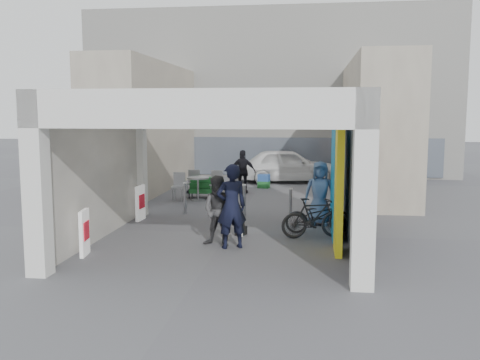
# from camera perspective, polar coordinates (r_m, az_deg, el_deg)

# --- Properties ---
(ground) EXTENTS (90.00, 90.00, 0.00)m
(ground) POSITION_cam_1_polar(r_m,az_deg,el_deg) (13.81, -1.29, -5.67)
(ground) COLOR #505054
(ground) RESTS_ON ground
(arcade_canopy) EXTENTS (6.40, 6.45, 6.40)m
(arcade_canopy) POSITION_cam_1_polar(r_m,az_deg,el_deg) (12.59, 0.54, 3.67)
(arcade_canopy) COLOR silver
(arcade_canopy) RESTS_ON ground
(far_building) EXTENTS (18.00, 4.08, 8.00)m
(far_building) POSITION_cam_1_polar(r_m,az_deg,el_deg) (27.38, 3.25, 9.14)
(far_building) COLOR silver
(far_building) RESTS_ON ground
(plaza_bldg_left) EXTENTS (2.00, 9.00, 5.00)m
(plaza_bldg_left) POSITION_cam_1_polar(r_m,az_deg,el_deg) (21.82, -10.03, 5.60)
(plaza_bldg_left) COLOR #AFA691
(plaza_bldg_left) RESTS_ON ground
(plaza_bldg_right) EXTENTS (2.00, 9.00, 5.00)m
(plaza_bldg_right) POSITION_cam_1_polar(r_m,az_deg,el_deg) (20.95, 14.27, 5.43)
(plaza_bldg_right) COLOR #AFA691
(plaza_bldg_right) RESTS_ON ground
(bollard_left) EXTENTS (0.09, 0.09, 0.94)m
(bollard_left) POSITION_cam_1_polar(r_m,az_deg,el_deg) (16.45, -5.89, -1.95)
(bollard_left) COLOR gray
(bollard_left) RESTS_ON ground
(bollard_center) EXTENTS (0.09, 0.09, 0.95)m
(bollard_center) POSITION_cam_1_polar(r_m,az_deg,el_deg) (15.88, 0.46, -2.22)
(bollard_center) COLOR gray
(bollard_center) RESTS_ON ground
(bollard_right) EXTENTS (0.09, 0.09, 0.84)m
(bollard_right) POSITION_cam_1_polar(r_m,az_deg,el_deg) (15.89, 5.43, -2.44)
(bollard_right) COLOR gray
(bollard_right) RESTS_ON ground
(advert_board_near) EXTENTS (0.16, 0.56, 1.00)m
(advert_board_near) POSITION_cam_1_polar(r_m,az_deg,el_deg) (12.07, -16.25, -5.40)
(advert_board_near) COLOR white
(advert_board_near) RESTS_ON ground
(advert_board_far) EXTENTS (0.14, 0.55, 1.00)m
(advert_board_far) POSITION_cam_1_polar(r_m,az_deg,el_deg) (15.59, -10.57, -2.40)
(advert_board_far) COLOR white
(advert_board_far) RESTS_ON ground
(cafe_set) EXTENTS (1.63, 1.32, 0.99)m
(cafe_set) POSITION_cam_1_polar(r_m,az_deg,el_deg) (19.20, -4.68, -0.97)
(cafe_set) COLOR #97989C
(cafe_set) RESTS_ON ground
(produce_stand) EXTENTS (1.11, 0.60, 0.73)m
(produce_stand) POSITION_cam_1_polar(r_m,az_deg,el_deg) (19.40, -3.97, -1.06)
(produce_stand) COLOR black
(produce_stand) RESTS_ON ground
(crate_stack) EXTENTS (0.50, 0.42, 0.56)m
(crate_stack) POSITION_cam_1_polar(r_m,az_deg,el_deg) (21.89, 2.55, -0.12)
(crate_stack) COLOR #1B5F25
(crate_stack) RESTS_ON ground
(border_collie) EXTENTS (0.22, 0.43, 0.59)m
(border_collie) POSITION_cam_1_polar(r_m,az_deg,el_deg) (13.48, 0.06, -4.98)
(border_collie) COLOR black
(border_collie) RESTS_ON ground
(man_with_dog) EXTENTS (0.83, 0.72, 1.93)m
(man_with_dog) POSITION_cam_1_polar(r_m,az_deg,el_deg) (12.13, -0.92, -2.82)
(man_with_dog) COLOR black
(man_with_dog) RESTS_ON ground
(man_back_turned) EXTENTS (0.90, 0.76, 1.64)m
(man_back_turned) POSITION_cam_1_polar(r_m,az_deg,el_deg) (12.38, -2.25, -3.32)
(man_back_turned) COLOR #39393B
(man_back_turned) RESTS_ON ground
(man_elderly) EXTENTS (0.86, 0.56, 1.76)m
(man_elderly) POSITION_cam_1_polar(r_m,az_deg,el_deg) (14.83, 8.51, -1.39)
(man_elderly) COLOR #51719F
(man_elderly) RESTS_ON ground
(man_crates) EXTENTS (0.99, 0.44, 1.66)m
(man_crates) POSITION_cam_1_polar(r_m,az_deg,el_deg) (20.38, 0.33, 0.89)
(man_crates) COLOR black
(man_crates) RESTS_ON ground
(bicycle_front) EXTENTS (1.77, 0.86, 0.89)m
(bicycle_front) POSITION_cam_1_polar(r_m,az_deg,el_deg) (13.88, 8.36, -3.80)
(bicycle_front) COLOR black
(bicycle_front) RESTS_ON ground
(bicycle_rear) EXTENTS (1.73, 0.94, 1.00)m
(bicycle_rear) POSITION_cam_1_polar(r_m,az_deg,el_deg) (13.33, 7.93, -4.01)
(bicycle_rear) COLOR black
(bicycle_rear) RESTS_ON ground
(white_van) EXTENTS (4.64, 2.50, 1.50)m
(white_van) POSITION_cam_1_polar(r_m,az_deg,el_deg) (23.70, 5.08, 1.57)
(white_van) COLOR white
(white_van) RESTS_ON ground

